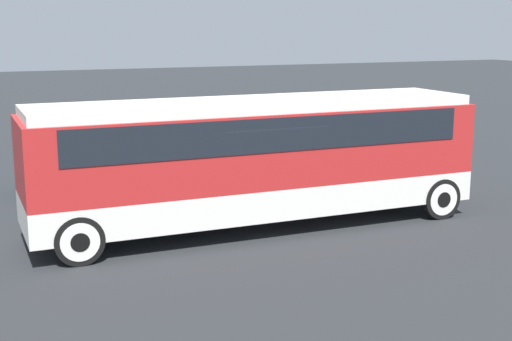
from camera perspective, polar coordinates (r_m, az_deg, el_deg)
The scene contains 4 objects.
ground_plane at distance 16.89m, azimuth 0.00°, elevation -4.50°, with size 120.00×120.00×0.00m, color #26282B.
tour_bus at distance 16.51m, azimuth 0.31°, elevation 1.58°, with size 10.52×2.54×3.01m.
parked_car_near at distance 25.64m, azimuth 1.85°, elevation 2.71°, with size 4.73×1.95×1.40m.
parked_car_mid at distance 21.24m, azimuth -12.40°, elevation 0.50°, with size 4.43×1.83×1.38m.
Camera 1 is at (-6.39, -14.91, 4.72)m, focal length 50.00 mm.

